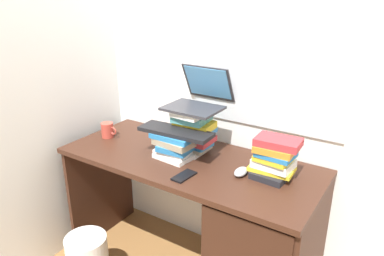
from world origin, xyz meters
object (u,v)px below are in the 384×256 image
(desk, at_px, (245,236))
(computer_mouse, at_px, (241,172))
(cell_phone, at_px, (184,176))
(laptop, at_px, (199,97))
(keyboard, at_px, (176,132))
(book_stack_side, at_px, (274,158))
(mug, at_px, (108,130))
(book_stack_keyboard_riser, at_px, (176,144))
(book_stack_tall, at_px, (192,130))

(desk, xyz_separation_m, computer_mouse, (-0.05, 0.01, 0.37))
(desk, relative_size, cell_phone, 10.80)
(laptop, height_order, keyboard, laptop)
(desk, xyz_separation_m, laptop, (-0.41, 0.19, 0.66))
(book_stack_side, distance_m, keyboard, 0.55)
(keyboard, bearing_deg, book_stack_side, 5.17)
(keyboard, height_order, mug, keyboard)
(desk, bearing_deg, book_stack_keyboard_riser, 179.38)
(mug, relative_size, cell_phone, 0.84)
(cell_phone, bearing_deg, book_stack_tall, 119.87)
(keyboard, bearing_deg, mug, 175.93)
(book_stack_tall, distance_m, book_stack_side, 0.51)
(book_stack_keyboard_riser, distance_m, cell_phone, 0.25)
(keyboard, height_order, cell_phone, keyboard)
(laptop, distance_m, cell_phone, 0.48)
(book_stack_keyboard_riser, bearing_deg, cell_phone, -44.88)
(book_stack_keyboard_riser, bearing_deg, book_stack_tall, 73.00)
(book_stack_keyboard_riser, xyz_separation_m, mug, (-0.54, 0.01, -0.03))
(laptop, distance_m, keyboard, 0.25)
(laptop, height_order, cell_phone, laptop)
(book_stack_side, height_order, mug, book_stack_side)
(book_stack_side, distance_m, cell_phone, 0.46)
(book_stack_side, relative_size, cell_phone, 1.80)
(desk, xyz_separation_m, book_stack_tall, (-0.41, 0.12, 0.48))
(computer_mouse, xyz_separation_m, mug, (-0.93, -0.00, 0.03))
(desk, height_order, mug, mug)
(book_stack_tall, distance_m, keyboard, 0.12)
(book_stack_keyboard_riser, xyz_separation_m, cell_phone, (0.17, -0.17, -0.07))
(laptop, relative_size, mug, 2.92)
(keyboard, distance_m, mug, 0.55)
(cell_phone, bearing_deg, desk, 34.90)
(book_stack_keyboard_riser, distance_m, mug, 0.54)
(book_stack_keyboard_riser, xyz_separation_m, laptop, (0.04, 0.18, 0.23))
(computer_mouse, height_order, mug, mug)
(book_stack_side, xyz_separation_m, keyboard, (-0.54, -0.08, 0.05))
(book_stack_keyboard_riser, relative_size, book_stack_side, 1.01)
(mug, height_order, cell_phone, mug)
(laptop, bearing_deg, book_stack_keyboard_riser, -101.40)
(book_stack_tall, distance_m, cell_phone, 0.34)
(keyboard, xyz_separation_m, mug, (-0.54, 0.01, -0.11))
(desk, relative_size, laptop, 4.38)
(computer_mouse, distance_m, cell_phone, 0.29)
(book_stack_tall, height_order, computer_mouse, book_stack_tall)
(cell_phone, bearing_deg, keyboard, 139.99)
(book_stack_tall, distance_m, laptop, 0.19)
(book_stack_tall, distance_m, mug, 0.59)
(laptop, distance_m, mug, 0.66)
(book_stack_side, bearing_deg, book_stack_keyboard_riser, -171.87)
(laptop, bearing_deg, desk, -24.71)
(desk, bearing_deg, keyboard, 179.66)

